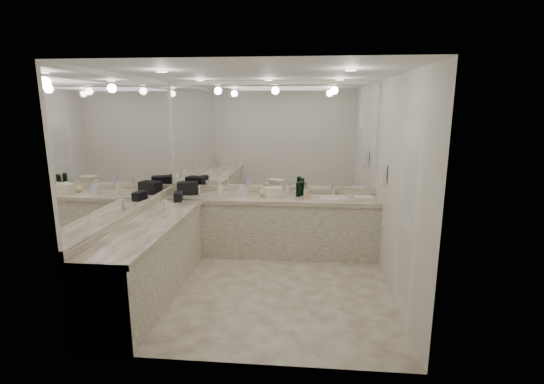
# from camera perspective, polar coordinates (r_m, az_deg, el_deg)

# --- Properties ---
(floor) EXTENTS (3.20, 3.20, 0.00)m
(floor) POSITION_cam_1_polar(r_m,az_deg,el_deg) (5.10, -1.51, -13.66)
(floor) COLOR beige
(floor) RESTS_ON ground
(ceiling) EXTENTS (3.20, 3.20, 0.00)m
(ceiling) POSITION_cam_1_polar(r_m,az_deg,el_deg) (4.60, -1.70, 16.86)
(ceiling) COLOR white
(ceiling) RESTS_ON floor
(wall_back) EXTENTS (3.20, 0.02, 2.60)m
(wall_back) POSITION_cam_1_polar(r_m,az_deg,el_deg) (6.15, 0.06, 3.59)
(wall_back) COLOR silver
(wall_back) RESTS_ON floor
(wall_left) EXTENTS (0.02, 3.00, 2.60)m
(wall_left) POSITION_cam_1_polar(r_m,az_deg,el_deg) (5.12, -19.67, 1.07)
(wall_left) COLOR silver
(wall_left) RESTS_ON floor
(wall_right) EXTENTS (0.02, 3.00, 2.60)m
(wall_right) POSITION_cam_1_polar(r_m,az_deg,el_deg) (4.77, 17.87, 0.39)
(wall_right) COLOR silver
(wall_right) RESTS_ON floor
(vanity_back_base) EXTENTS (3.20, 0.60, 0.84)m
(vanity_back_base) POSITION_cam_1_polar(r_m,az_deg,el_deg) (6.06, -0.20, -5.10)
(vanity_back_base) COLOR beige
(vanity_back_base) RESTS_ON floor
(vanity_back_top) EXTENTS (3.20, 0.64, 0.06)m
(vanity_back_top) POSITION_cam_1_polar(r_m,az_deg,el_deg) (5.93, -0.21, -0.98)
(vanity_back_top) COLOR beige
(vanity_back_top) RESTS_ON vanity_back_base
(vanity_left_base) EXTENTS (0.60, 2.40, 0.84)m
(vanity_left_base) POSITION_cam_1_polar(r_m,az_deg,el_deg) (4.98, -17.20, -9.64)
(vanity_left_base) COLOR beige
(vanity_left_base) RESTS_ON floor
(vanity_left_top) EXTENTS (0.64, 2.42, 0.06)m
(vanity_left_top) POSITION_cam_1_polar(r_m,az_deg,el_deg) (4.83, -17.43, -4.69)
(vanity_left_top) COLOR beige
(vanity_left_top) RESTS_ON vanity_left_base
(backsplash_back) EXTENTS (3.20, 0.04, 0.10)m
(backsplash_back) POSITION_cam_1_polar(r_m,az_deg,el_deg) (6.19, 0.04, 0.36)
(backsplash_back) COLOR beige
(backsplash_back) RESTS_ON vanity_back_top
(backsplash_left) EXTENTS (0.04, 3.00, 0.10)m
(backsplash_left) POSITION_cam_1_polar(r_m,az_deg,el_deg) (5.19, -19.19, -2.73)
(backsplash_left) COLOR beige
(backsplash_left) RESTS_ON vanity_left_top
(mirror_back) EXTENTS (3.12, 0.01, 1.55)m
(mirror_back) POSITION_cam_1_polar(r_m,az_deg,el_deg) (6.08, 0.05, 8.00)
(mirror_back) COLOR white
(mirror_back) RESTS_ON wall_back
(mirror_left) EXTENTS (0.01, 2.92, 1.55)m
(mirror_left) POSITION_cam_1_polar(r_m,az_deg,el_deg) (5.05, -19.94, 6.36)
(mirror_left) COLOR white
(mirror_left) RESTS_ON wall_left
(sink) EXTENTS (0.44, 0.44, 0.03)m
(sink) POSITION_cam_1_polar(r_m,az_deg,el_deg) (5.92, 8.99, -0.90)
(sink) COLOR white
(sink) RESTS_ON vanity_back_top
(faucet) EXTENTS (0.24, 0.16, 0.14)m
(faucet) POSITION_cam_1_polar(r_m,az_deg,el_deg) (6.11, 8.89, 0.23)
(faucet) COLOR silver
(faucet) RESTS_ON vanity_back_top
(wall_phone) EXTENTS (0.06, 0.10, 0.24)m
(wall_phone) POSITION_cam_1_polar(r_m,az_deg,el_deg) (5.42, 15.88, 2.45)
(wall_phone) COLOR white
(wall_phone) RESTS_ON wall_right
(door) EXTENTS (0.02, 0.82, 2.10)m
(door) POSITION_cam_1_polar(r_m,az_deg,el_deg) (4.35, 18.88, -4.20)
(door) COLOR white
(door) RESTS_ON wall_right
(black_toiletry_bag) EXTENTS (0.36, 0.27, 0.18)m
(black_toiletry_bag) POSITION_cam_1_polar(r_m,az_deg,el_deg) (6.21, -12.10, 0.49)
(black_toiletry_bag) COLOR black
(black_toiletry_bag) RESTS_ON vanity_back_top
(black_bag_spill) EXTENTS (0.16, 0.25, 0.13)m
(black_bag_spill) POSITION_cam_1_polar(r_m,az_deg,el_deg) (5.82, -13.42, -0.63)
(black_bag_spill) COLOR black
(black_bag_spill) RESTS_ON vanity_left_top
(cream_cosmetic_case) EXTENTS (0.31, 0.25, 0.15)m
(cream_cosmetic_case) POSITION_cam_1_polar(r_m,az_deg,el_deg) (5.87, 0.16, -0.05)
(cream_cosmetic_case) COLOR beige
(cream_cosmetic_case) RESTS_ON vanity_back_top
(hand_towel) EXTENTS (0.26, 0.19, 0.04)m
(hand_towel) POSITION_cam_1_polar(r_m,az_deg,el_deg) (5.94, 13.15, -0.79)
(hand_towel) COLOR white
(hand_towel) RESTS_ON vanity_back_top
(lotion_left) EXTENTS (0.06, 0.06, 0.14)m
(lotion_left) POSITION_cam_1_polar(r_m,az_deg,el_deg) (5.33, -15.23, -1.86)
(lotion_left) COLOR white
(lotion_left) RESTS_ON vanity_left_top
(soap_bottle_a) EXTENTS (0.09, 0.09, 0.21)m
(soap_bottle_a) POSITION_cam_1_polar(r_m,az_deg,el_deg) (6.06, -7.52, 0.50)
(soap_bottle_a) COLOR white
(soap_bottle_a) RESTS_ON vanity_back_top
(soap_bottle_b) EXTENTS (0.12, 0.12, 0.21)m
(soap_bottle_b) POSITION_cam_1_polar(r_m,az_deg,el_deg) (5.90, -4.51, 0.25)
(soap_bottle_b) COLOR white
(soap_bottle_b) RESTS_ON vanity_back_top
(soap_bottle_c) EXTENTS (0.17, 0.17, 0.16)m
(soap_bottle_c) POSITION_cam_1_polar(r_m,az_deg,el_deg) (5.95, -1.29, 0.17)
(soap_bottle_c) COLOR #D9D087
(soap_bottle_c) RESTS_ON vanity_back_top
(green_bottle_0) EXTENTS (0.06, 0.06, 0.20)m
(green_bottle_0) POSITION_cam_1_polar(r_m,az_deg,el_deg) (5.96, 3.79, 0.35)
(green_bottle_0) COLOR #0B4825
(green_bottle_0) RESTS_ON vanity_back_top
(green_bottle_1) EXTENTS (0.07, 0.07, 0.22)m
(green_bottle_1) POSITION_cam_1_polar(r_m,az_deg,el_deg) (5.93, 3.84, 0.37)
(green_bottle_1) COLOR #0B4825
(green_bottle_1) RESTS_ON vanity_back_top
(green_bottle_2) EXTENTS (0.07, 0.07, 0.19)m
(green_bottle_2) POSITION_cam_1_polar(r_m,az_deg,el_deg) (6.03, 4.34, 0.42)
(green_bottle_2) COLOR #0B4825
(green_bottle_2) RESTS_ON vanity_back_top
(green_bottle_3) EXTENTS (0.06, 0.06, 0.21)m
(green_bottle_3) POSITION_cam_1_polar(r_m,az_deg,el_deg) (6.04, 4.37, 0.56)
(green_bottle_3) COLOR #0B4825
(green_bottle_3) RESTS_ON vanity_back_top
(amenity_bottle_0) EXTENTS (0.06, 0.06, 0.15)m
(amenity_bottle_0) POSITION_cam_1_polar(r_m,az_deg,el_deg) (5.98, 2.28, 0.14)
(amenity_bottle_0) COLOR white
(amenity_bottle_0) RESTS_ON vanity_back_top
(amenity_bottle_1) EXTENTS (0.07, 0.07, 0.12)m
(amenity_bottle_1) POSITION_cam_1_polar(r_m,az_deg,el_deg) (5.85, 4.91, -0.28)
(amenity_bottle_1) COLOR #E0B28C
(amenity_bottle_1) RESTS_ON vanity_back_top
(amenity_bottle_2) EXTENTS (0.04, 0.04, 0.13)m
(amenity_bottle_2) POSITION_cam_1_polar(r_m,az_deg,el_deg) (6.18, -10.50, 0.28)
(amenity_bottle_2) COLOR white
(amenity_bottle_2) RESTS_ON vanity_back_top
(amenity_bottle_3) EXTENTS (0.05, 0.05, 0.08)m
(amenity_bottle_3) POSITION_cam_1_polar(r_m,az_deg,el_deg) (5.99, 3.35, -0.17)
(amenity_bottle_3) COLOR white
(amenity_bottle_3) RESTS_ON vanity_back_top
(amenity_bottle_4) EXTENTS (0.04, 0.04, 0.07)m
(amenity_bottle_4) POSITION_cam_1_polar(r_m,az_deg,el_deg) (6.03, -3.62, -0.14)
(amenity_bottle_4) COLOR white
(amenity_bottle_4) RESTS_ON vanity_back_top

